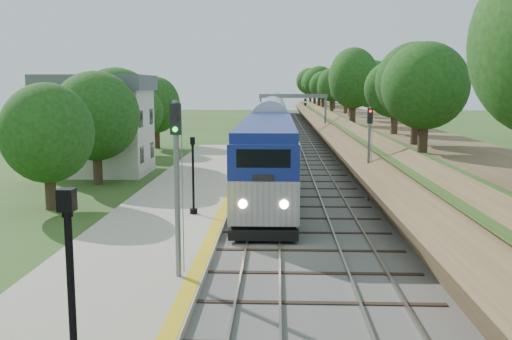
{
  "coord_description": "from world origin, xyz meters",
  "views": [
    {
      "loc": [
        0.61,
        -15.71,
        7.09
      ],
      "look_at": [
        -0.5,
        13.53,
        2.8
      ],
      "focal_mm": 40.0,
      "sensor_mm": 36.0,
      "label": 1
    }
  ],
  "objects_px": {
    "station_building": "(98,124)",
    "lamppost_mid": "(73,322)",
    "signal_platform": "(177,170)",
    "signal_gantry": "(293,105)",
    "train": "(274,117)",
    "lamppost_far": "(193,180)",
    "signal_farside": "(369,144)"
  },
  "relations": [
    {
      "from": "signal_gantry",
      "to": "train",
      "type": "height_order",
      "value": "signal_gantry"
    },
    {
      "from": "station_building",
      "to": "signal_gantry",
      "type": "bearing_deg",
      "value": 56.62
    },
    {
      "from": "station_building",
      "to": "lamppost_mid",
      "type": "distance_m",
      "value": 36.86
    },
    {
      "from": "lamppost_mid",
      "to": "lamppost_far",
      "type": "height_order",
      "value": "lamppost_mid"
    },
    {
      "from": "station_building",
      "to": "train",
      "type": "xyz_separation_m",
      "value": [
        14.0,
        42.75,
        -1.67
      ]
    },
    {
      "from": "signal_gantry",
      "to": "train",
      "type": "distance_m",
      "value": 18.08
    },
    {
      "from": "lamppost_mid",
      "to": "signal_platform",
      "type": "distance_m",
      "value": 9.23
    },
    {
      "from": "station_building",
      "to": "signal_gantry",
      "type": "xyz_separation_m",
      "value": [
        16.47,
        24.99,
        0.73
      ]
    },
    {
      "from": "station_building",
      "to": "signal_platform",
      "type": "distance_m",
      "value": 28.46
    },
    {
      "from": "signal_farside",
      "to": "signal_platform",
      "type": "bearing_deg",
      "value": -120.69
    },
    {
      "from": "lamppost_far",
      "to": "signal_gantry",
      "type": "bearing_deg",
      "value": 81.28
    },
    {
      "from": "lamppost_mid",
      "to": "signal_gantry",
      "type": "bearing_deg",
      "value": 84.46
    },
    {
      "from": "station_building",
      "to": "signal_platform",
      "type": "xyz_separation_m",
      "value": [
        11.1,
        -26.21,
        0.13
      ]
    },
    {
      "from": "train",
      "to": "signal_platform",
      "type": "bearing_deg",
      "value": -92.41
    },
    {
      "from": "signal_gantry",
      "to": "signal_platform",
      "type": "bearing_deg",
      "value": -95.99
    },
    {
      "from": "station_building",
      "to": "lamppost_far",
      "type": "distance_m",
      "value": 19.16
    },
    {
      "from": "lamppost_mid",
      "to": "lamppost_far",
      "type": "relative_size",
      "value": 1.17
    },
    {
      "from": "lamppost_far",
      "to": "train",
      "type": "bearing_deg",
      "value": 86.27
    },
    {
      "from": "station_building",
      "to": "lamppost_far",
      "type": "xyz_separation_m",
      "value": [
        10.16,
        -16.14,
        -1.88
      ]
    },
    {
      "from": "train",
      "to": "lamppost_far",
      "type": "bearing_deg",
      "value": -93.73
    },
    {
      "from": "train",
      "to": "lamppost_mid",
      "type": "relative_size",
      "value": 27.06
    },
    {
      "from": "station_building",
      "to": "lamppost_mid",
      "type": "xyz_separation_m",
      "value": [
        10.62,
        -35.26,
        -1.57
      ]
    },
    {
      "from": "train",
      "to": "lamppost_mid",
      "type": "xyz_separation_m",
      "value": [
        -3.38,
        -78.01,
        0.1
      ]
    },
    {
      "from": "station_building",
      "to": "train",
      "type": "distance_m",
      "value": 45.01
    },
    {
      "from": "signal_gantry",
      "to": "lamppost_far",
      "type": "distance_m",
      "value": 41.69
    },
    {
      "from": "station_building",
      "to": "lamppost_far",
      "type": "height_order",
      "value": "station_building"
    },
    {
      "from": "train",
      "to": "signal_farside",
      "type": "bearing_deg",
      "value": -83.4
    },
    {
      "from": "lamppost_mid",
      "to": "signal_platform",
      "type": "bearing_deg",
      "value": 86.98
    },
    {
      "from": "signal_gantry",
      "to": "signal_farside",
      "type": "height_order",
      "value": "signal_gantry"
    },
    {
      "from": "station_building",
      "to": "signal_gantry",
      "type": "relative_size",
      "value": 1.02
    },
    {
      "from": "station_building",
      "to": "signal_platform",
      "type": "height_order",
      "value": "station_building"
    },
    {
      "from": "signal_farside",
      "to": "train",
      "type": "bearing_deg",
      "value": 96.6
    }
  ]
}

